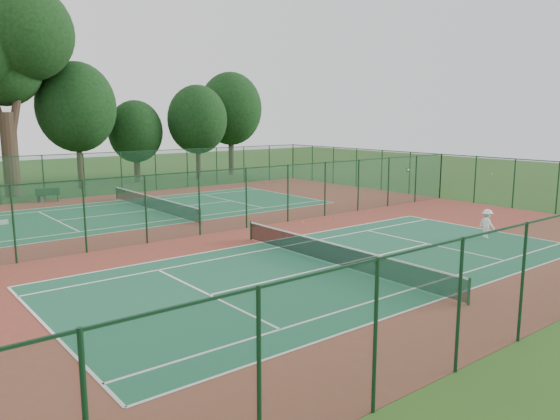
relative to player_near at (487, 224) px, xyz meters
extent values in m
plane|color=#274C17|center=(-9.87, 10.11, -0.79)|extent=(120.00, 120.00, 0.00)
cube|color=brown|center=(-9.87, 10.11, -0.79)|extent=(40.00, 36.00, 0.01)
cube|color=#1C5B3E|center=(-9.87, 1.11, -0.78)|extent=(23.77, 10.97, 0.01)
cube|color=#1E603E|center=(-9.87, 19.11, -0.78)|extent=(23.77, 10.97, 0.01)
cube|color=#194B2D|center=(-9.87, 28.11, 0.96)|extent=(40.00, 0.02, 3.50)
cube|color=#13361B|center=(-9.87, 28.11, 2.67)|extent=(40.00, 0.05, 0.05)
cube|color=#17462D|center=(-9.87, -7.89, 0.96)|extent=(40.00, 0.02, 3.50)
cube|color=#12311E|center=(-9.87, -7.89, 2.67)|extent=(40.00, 0.05, 0.05)
cube|color=#1A5030|center=(10.13, 10.11, 0.96)|extent=(0.02, 36.00, 3.50)
cube|color=#153A1E|center=(10.13, 10.11, 2.67)|extent=(0.05, 36.00, 0.05)
cube|color=#1B5135|center=(-9.87, 10.11, 0.96)|extent=(40.00, 0.02, 3.50)
cube|color=#13341A|center=(-9.87, 10.11, 2.67)|extent=(40.00, 0.05, 0.05)
cylinder|color=#14371E|center=(-9.87, -5.29, -0.31)|extent=(0.10, 0.10, 0.97)
cylinder|color=#14371E|center=(-9.87, 7.51, -0.31)|extent=(0.10, 0.10, 0.97)
cube|color=black|center=(-9.87, 1.11, -0.31)|extent=(0.02, 12.80, 0.85)
cube|color=white|center=(-9.87, 1.11, 0.13)|extent=(0.04, 12.80, 0.06)
cylinder|color=#14381A|center=(-9.87, 12.71, -0.31)|extent=(0.10, 0.10, 0.97)
cylinder|color=#14381A|center=(-9.87, 25.51, -0.31)|extent=(0.10, 0.10, 0.97)
cube|color=black|center=(-9.87, 19.11, -0.31)|extent=(0.02, 12.80, 0.85)
cube|color=white|center=(-9.87, 19.11, 0.13)|extent=(0.04, 12.80, 0.06)
imported|color=white|center=(0.00, 0.00, 0.00)|extent=(0.76, 1.09, 1.55)
cylinder|color=slate|center=(-14.87, 27.61, -0.38)|extent=(0.50, 0.50, 0.80)
cube|color=#13371B|center=(-15.14, 27.56, -0.53)|extent=(0.20, 0.46, 0.51)
cube|color=#13371B|center=(-13.82, 27.23, -0.53)|extent=(0.20, 0.46, 0.51)
cube|color=#13371B|center=(-14.48, 27.40, -0.25)|extent=(1.77, 0.87, 0.06)
cube|color=#13371B|center=(-14.53, 27.18, 0.01)|extent=(1.66, 0.46, 0.51)
cube|color=silver|center=(-19.18, 20.00, -0.66)|extent=(0.69, 0.27, 0.26)
sphere|color=#AECB2F|center=(-4.75, 9.30, -0.75)|extent=(0.07, 0.07, 0.07)
sphere|color=#AEC32D|center=(-2.12, 9.23, -0.75)|extent=(0.07, 0.07, 0.07)
sphere|color=yellow|center=(-7.52, 9.67, -0.75)|extent=(0.07, 0.07, 0.07)
cylinder|color=#392A1F|center=(-15.79, 32.14, 2.55)|extent=(1.23, 1.23, 6.68)
cylinder|color=#392A1F|center=(-14.79, 31.92, 7.89)|extent=(2.12, 0.62, 7.21)
sphere|color=black|center=(-14.12, 31.92, 12.02)|extent=(7.57, 7.57, 7.57)
sphere|color=black|center=(-15.57, 33.03, 9.23)|extent=(5.79, 5.79, 5.79)
camera|label=1|loc=(-25.99, -15.23, 5.61)|focal=35.00mm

